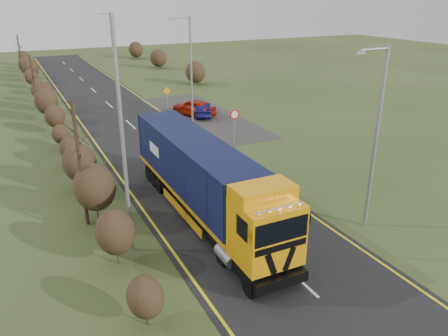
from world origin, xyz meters
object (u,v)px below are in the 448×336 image
(car_red_hatchback, at_px, (194,108))
(car_blue_sedan, at_px, (202,109))
(lorry, at_px, (203,177))
(speed_sign, at_px, (234,120))
(streetlight_near, at_px, (375,134))

(car_red_hatchback, xyz_separation_m, car_blue_sedan, (0.61, -0.48, -0.13))
(lorry, height_order, speed_sign, lorry)
(streetlight_near, relative_size, speed_sign, 3.25)
(car_red_hatchback, height_order, speed_sign, speed_sign)
(car_red_hatchback, height_order, car_blue_sedan, car_red_hatchback)
(speed_sign, bearing_deg, lorry, -125.19)
(streetlight_near, bearing_deg, lorry, 147.36)
(lorry, height_order, streetlight_near, streetlight_near)
(lorry, height_order, car_blue_sedan, lorry)
(streetlight_near, distance_m, speed_sign, 13.96)
(lorry, relative_size, streetlight_near, 1.66)
(car_blue_sedan, bearing_deg, lorry, 86.98)
(lorry, bearing_deg, car_blue_sedan, 66.60)
(car_blue_sedan, bearing_deg, car_red_hatchback, -17.29)
(lorry, xyz_separation_m, car_blue_sedan, (7.81, 17.81, -1.58))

